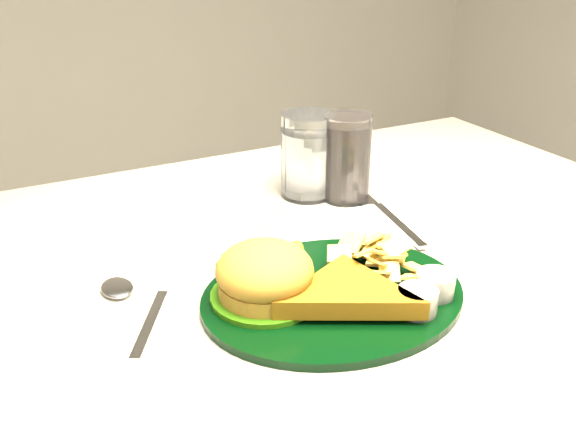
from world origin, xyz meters
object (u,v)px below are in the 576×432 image
Objects in this scene: water_glass at (308,155)px; fork_napkin at (394,222)px; cola_glass at (347,158)px; dinner_plate at (334,272)px.

water_glass is 0.17m from fork_napkin.
cola_glass is (0.04, -0.04, 0.00)m from water_glass.
fork_napkin is at bearing 38.23° from dinner_plate.
water_glass reaches higher than fork_napkin.
dinner_plate is 0.21m from fork_napkin.
water_glass is at bearing 138.62° from cola_glass.
fork_napkin is (0.05, -0.15, -0.06)m from water_glass.
cola_glass is 0.70× the size of fork_napkin.
water_glass is at bearing 69.28° from dinner_plate.
fork_napkin is (0.17, 0.12, -0.03)m from dinner_plate.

